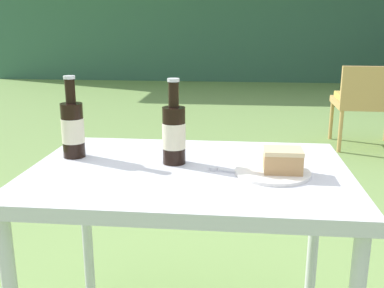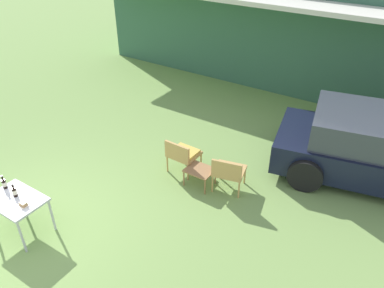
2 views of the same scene
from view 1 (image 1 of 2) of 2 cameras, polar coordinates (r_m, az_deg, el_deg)
name	(u,v)px [view 1 (image 1 of 2)]	position (r m, az deg, el deg)	size (l,w,h in m)	color
wicker_chair_cushioned	(369,99)	(4.47, 21.56, 5.36)	(0.61, 0.56, 0.78)	tan
patio_table	(189,190)	(1.39, -0.42, -5.85)	(0.97, 0.68, 0.71)	silver
cake_on_plate	(278,166)	(1.33, 10.91, -2.70)	(0.22, 0.22, 0.08)	white
cola_bottle_near	(174,133)	(1.40, -2.31, 1.43)	(0.07, 0.07, 0.27)	black
cola_bottle_far	(73,128)	(1.51, -14.91, 2.01)	(0.07, 0.07, 0.27)	black
fork	(247,174)	(1.32, 7.04, -3.78)	(0.17, 0.06, 0.01)	silver
loose_bottle_cap	(214,169)	(1.35, 2.78, -3.14)	(0.03, 0.03, 0.01)	silver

